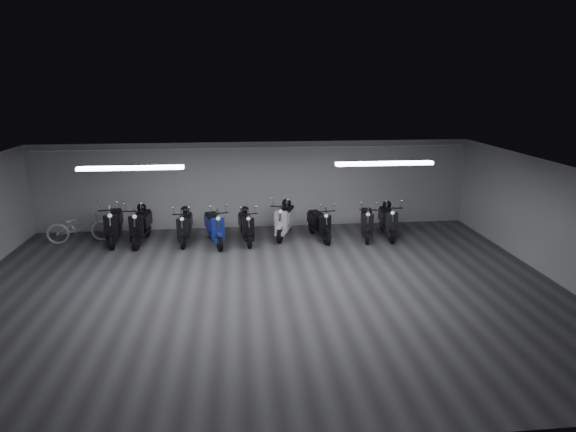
{
  "coord_description": "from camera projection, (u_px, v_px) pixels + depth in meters",
  "views": [
    {
      "loc": [
        -0.51,
        -10.22,
        4.72
      ],
      "look_at": [
        0.8,
        2.5,
        1.05
      ],
      "focal_mm": 29.92,
      "sensor_mm": 36.0,
      "label": 1
    }
  ],
  "objects": [
    {
      "name": "ceiling",
      "position": [
        263.0,
        171.0,
        10.35
      ],
      "size": [
        14.0,
        10.0,
        0.01
      ],
      "primitive_type": "cube",
      "color": "slate",
      "rests_on": "ground"
    },
    {
      "name": "scooter_6",
      "position": [
        285.0,
        215.0,
        14.69
      ],
      "size": [
        1.19,
        1.97,
        1.39
      ],
      "primitive_type": null,
      "rotation": [
        0.0,
        0.0,
        -0.33
      ],
      "color": "silver",
      "rests_on": "floor"
    },
    {
      "name": "helmet_2",
      "position": [
        245.0,
        211.0,
        14.37
      ],
      "size": [
        0.26,
        0.26,
        0.26
      ],
      "primitive_type": "sphere",
      "color": "black",
      "rests_on": "scooter_5"
    },
    {
      "name": "scooter_5",
      "position": [
        246.0,
        222.0,
        14.22
      ],
      "size": [
        0.78,
        1.76,
        1.27
      ],
      "primitive_type": null,
      "rotation": [
        0.0,
        0.0,
        0.13
      ],
      "color": "black",
      "rests_on": "floor"
    },
    {
      "name": "helmet_1",
      "position": [
        387.0,
        205.0,
        14.85
      ],
      "size": [
        0.27,
        0.27,
        0.27
      ],
      "primitive_type": "sphere",
      "color": "black",
      "rests_on": "scooter_9"
    },
    {
      "name": "helmet_4",
      "position": [
        185.0,
        210.0,
        14.32
      ],
      "size": [
        0.27,
        0.27,
        0.27
      ],
      "primitive_type": "sphere",
      "color": "black",
      "rests_on": "scooter_3"
    },
    {
      "name": "right_wall",
      "position": [
        557.0,
        223.0,
        11.43
      ],
      "size": [
        0.01,
        10.0,
        2.8
      ],
      "primitive_type": "cube",
      "color": "#ACACAF",
      "rests_on": "ground"
    },
    {
      "name": "scooter_3",
      "position": [
        185.0,
        222.0,
        14.17
      ],
      "size": [
        0.61,
        1.73,
        1.28
      ],
      "primitive_type": null,
      "rotation": [
        0.0,
        0.0,
        -0.02
      ],
      "color": "black",
      "rests_on": "floor"
    },
    {
      "name": "fluor_strip_right",
      "position": [
        385.0,
        163.0,
        11.62
      ],
      "size": [
        2.4,
        0.18,
        0.08
      ],
      "primitive_type": "cube",
      "color": "white",
      "rests_on": "ceiling"
    },
    {
      "name": "helmet_0",
      "position": [
        287.0,
        203.0,
        14.85
      ],
      "size": [
        0.29,
        0.29,
        0.29
      ],
      "primitive_type": "sphere",
      "color": "black",
      "rests_on": "scooter_6"
    },
    {
      "name": "fluor_strip_left",
      "position": [
        131.0,
        168.0,
        11.03
      ],
      "size": [
        2.4,
        0.18,
        0.08
      ],
      "primitive_type": "cube",
      "color": "white",
      "rests_on": "ceiling"
    },
    {
      "name": "scooter_7",
      "position": [
        320.0,
        219.0,
        14.48
      ],
      "size": [
        0.94,
        1.79,
        1.27
      ],
      "primitive_type": null,
      "rotation": [
        0.0,
        0.0,
        0.23
      ],
      "color": "black",
      "rests_on": "floor"
    },
    {
      "name": "scooter_0",
      "position": [
        113.0,
        219.0,
        14.16
      ],
      "size": [
        0.85,
        1.99,
        1.44
      ],
      "primitive_type": null,
      "rotation": [
        0.0,
        0.0,
        0.11
      ],
      "color": "black",
      "rests_on": "floor"
    },
    {
      "name": "helmet_3",
      "position": [
        142.0,
        208.0,
        14.3
      ],
      "size": [
        0.28,
        0.28,
        0.28
      ],
      "primitive_type": "sphere",
      "color": "black",
      "rests_on": "scooter_1"
    },
    {
      "name": "scooter_4",
      "position": [
        214.0,
        222.0,
        14.01
      ],
      "size": [
        1.06,
        1.93,
        1.37
      ],
      "primitive_type": null,
      "rotation": [
        0.0,
        0.0,
        0.26
      ],
      "color": "navy",
      "rests_on": "floor"
    },
    {
      "name": "front_wall",
      "position": [
        286.0,
        356.0,
        5.95
      ],
      "size": [
        14.0,
        0.01,
        2.8
      ],
      "primitive_type": "cube",
      "color": "#ACACAF",
      "rests_on": "ground"
    },
    {
      "name": "scooter_9",
      "position": [
        388.0,
        216.0,
        14.69
      ],
      "size": [
        0.73,
        1.83,
        1.33
      ],
      "primitive_type": null,
      "rotation": [
        0.0,
        0.0,
        -0.08
      ],
      "color": "black",
      "rests_on": "floor"
    },
    {
      "name": "conduit",
      "position": [
        255.0,
        148.0,
        15.11
      ],
      "size": [
        13.6,
        0.05,
        0.05
      ],
      "primitive_type": "cylinder",
      "rotation": [
        0.0,
        1.57,
        0.0
      ],
      "color": "white",
      "rests_on": "back_wall"
    },
    {
      "name": "scooter_1",
      "position": [
        140.0,
        220.0,
        14.13
      ],
      "size": [
        0.75,
        1.94,
        1.42
      ],
      "primitive_type": null,
      "rotation": [
        0.0,
        0.0,
        -0.06
      ],
      "color": "black",
      "rests_on": "floor"
    },
    {
      "name": "scooter_8",
      "position": [
        367.0,
        218.0,
        14.58
      ],
      "size": [
        0.95,
        1.84,
        1.3
      ],
      "primitive_type": null,
      "rotation": [
        0.0,
        0.0,
        -0.22
      ],
      "color": "black",
      "rests_on": "floor"
    },
    {
      "name": "bicycle",
      "position": [
        79.0,
        223.0,
        14.22
      ],
      "size": [
        1.93,
        0.96,
        1.19
      ],
      "primitive_type": "imported",
      "rotation": [
        0.0,
        0.0,
        1.74
      ],
      "color": "silver",
      "rests_on": "floor"
    },
    {
      "name": "back_wall",
      "position": [
        256.0,
        185.0,
        15.53
      ],
      "size": [
        14.0,
        0.01,
        2.8
      ],
      "primitive_type": "cube",
      "color": "#ACACAF",
      "rests_on": "ground"
    },
    {
      "name": "floor",
      "position": [
        265.0,
        290.0,
        11.13
      ],
      "size": [
        14.0,
        10.0,
        0.01
      ],
      "primitive_type": "cube",
      "color": "#3C3C3F",
      "rests_on": "ground"
    }
  ]
}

